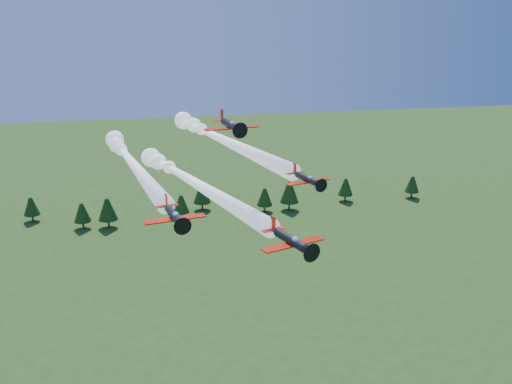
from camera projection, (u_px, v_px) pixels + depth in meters
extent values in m
cylinder|color=black|center=(291.00, 240.00, 69.53)|extent=(3.01, 6.12, 1.13)
cone|color=black|center=(307.00, 250.00, 66.61)|extent=(1.39, 1.32, 1.13)
cone|color=black|center=(311.00, 252.00, 66.06)|extent=(0.63, 0.64, 0.50)
cylinder|color=black|center=(312.00, 253.00, 65.90)|extent=(2.26, 0.80, 2.37)
cube|color=red|center=(293.00, 244.00, 69.27)|extent=(8.39, 4.10, 0.14)
cube|color=red|center=(273.00, 229.00, 72.81)|extent=(3.40, 1.95, 0.08)
cube|color=red|center=(273.00, 223.00, 72.63)|extent=(0.44, 1.05, 1.63)
ellipsoid|color=#85B2CE|center=(295.00, 240.00, 68.56)|extent=(1.20, 1.54, 0.70)
sphere|color=white|center=(170.00, 168.00, 101.58)|extent=(2.30, 2.30, 2.30)
sphere|color=white|center=(160.00, 162.00, 105.59)|extent=(3.00, 3.00, 3.00)
sphere|color=white|center=(151.00, 156.00, 109.60)|extent=(3.70, 3.70, 3.70)
cylinder|color=black|center=(174.00, 215.00, 73.85)|extent=(2.17, 6.00, 1.09)
cone|color=black|center=(181.00, 224.00, 70.82)|extent=(1.26, 1.17, 1.09)
cone|color=black|center=(182.00, 226.00, 70.24)|extent=(0.56, 0.57, 0.48)
cylinder|color=black|center=(183.00, 226.00, 70.08)|extent=(2.26, 0.47, 2.29)
cube|color=red|center=(175.00, 219.00, 73.58)|extent=(8.22, 2.95, 0.13)
cube|color=red|center=(167.00, 206.00, 77.26)|extent=(3.29, 1.50, 0.08)
cube|color=red|center=(166.00, 199.00, 77.09)|extent=(0.29, 1.04, 1.58)
ellipsoid|color=#85B2CE|center=(176.00, 215.00, 72.85)|extent=(1.02, 1.43, 0.68)
sphere|color=white|center=(122.00, 150.00, 108.18)|extent=(2.30, 2.30, 2.30)
sphere|color=white|center=(118.00, 145.00, 112.49)|extent=(3.00, 3.00, 3.00)
sphere|color=white|center=(114.00, 140.00, 116.81)|extent=(3.70, 3.70, 3.70)
cylinder|color=black|center=(307.00, 179.00, 79.50)|extent=(2.23, 5.01, 0.92)
cone|color=black|center=(318.00, 184.00, 77.06)|extent=(1.11, 1.04, 0.92)
cone|color=black|center=(321.00, 185.00, 76.60)|extent=(0.50, 0.51, 0.40)
cylinder|color=black|center=(321.00, 185.00, 76.46)|extent=(1.86, 0.56, 1.92)
cube|color=red|center=(308.00, 181.00, 79.28)|extent=(6.86, 3.04, 0.11)
cube|color=red|center=(295.00, 173.00, 82.24)|extent=(2.77, 1.47, 0.06)
cube|color=red|center=(295.00, 168.00, 82.09)|extent=(0.32, 0.86, 1.33)
ellipsoid|color=#85B2CE|center=(310.00, 178.00, 78.69)|extent=(0.94, 1.24, 0.57)
sphere|color=white|center=(201.00, 130.00, 112.22)|extent=(2.30, 2.30, 2.30)
sphere|color=white|center=(192.00, 125.00, 116.41)|extent=(3.00, 3.00, 3.00)
sphere|color=white|center=(184.00, 121.00, 120.60)|extent=(3.70, 3.70, 3.70)
cylinder|color=black|center=(230.00, 125.00, 79.08)|extent=(1.94, 5.71, 1.04)
cone|color=black|center=(238.00, 129.00, 76.17)|extent=(1.18, 1.09, 1.04)
cone|color=black|center=(240.00, 130.00, 75.61)|extent=(0.53, 0.54, 0.46)
cylinder|color=black|center=(240.00, 131.00, 75.45)|extent=(2.16, 0.40, 2.18)
cube|color=red|center=(231.00, 128.00, 78.81)|extent=(7.82, 2.64, 0.12)
cube|color=red|center=(222.00, 120.00, 82.34)|extent=(3.12, 1.36, 0.07)
cube|color=red|center=(222.00, 114.00, 82.18)|extent=(0.25, 0.99, 1.51)
ellipsoid|color=#85B2CE|center=(232.00, 123.00, 78.12)|extent=(0.94, 1.35, 0.65)
cylinder|color=#382314|center=(83.00, 225.00, 182.01)|extent=(0.60, 0.60, 2.35)
cone|color=black|center=(82.00, 212.00, 180.73)|extent=(5.38, 5.38, 6.06)
cylinder|color=#382314|center=(289.00, 206.00, 198.88)|extent=(0.60, 0.60, 2.86)
cone|color=black|center=(289.00, 192.00, 197.33)|extent=(6.54, 6.54, 7.35)
cylinder|color=#382314|center=(345.00, 198.00, 208.08)|extent=(0.60, 0.60, 2.36)
cone|color=black|center=(346.00, 187.00, 206.79)|extent=(5.40, 5.40, 6.08)
cylinder|color=#382314|center=(109.00, 223.00, 182.75)|extent=(0.60, 0.60, 2.71)
cone|color=black|center=(108.00, 209.00, 181.28)|extent=(6.20, 6.20, 6.97)
cylinder|color=#382314|center=(202.00, 206.00, 198.99)|extent=(0.60, 0.60, 2.65)
cone|color=black|center=(202.00, 193.00, 197.55)|extent=(6.06, 6.06, 6.81)
cylinder|color=#382314|center=(265.00, 208.00, 197.10)|extent=(0.60, 0.60, 2.36)
cone|color=black|center=(265.00, 197.00, 195.82)|extent=(5.39, 5.39, 6.07)
cylinder|color=#382314|center=(182.00, 216.00, 190.28)|extent=(0.60, 0.60, 2.31)
cone|color=black|center=(181.00, 204.00, 189.02)|extent=(5.28, 5.28, 5.94)
cylinder|color=#382314|center=(411.00, 195.00, 211.78)|extent=(0.60, 0.60, 2.32)
cone|color=black|center=(412.00, 184.00, 210.52)|extent=(5.30, 5.30, 5.96)
cylinder|color=#382314|center=(33.00, 218.00, 188.14)|extent=(0.60, 0.60, 2.30)
cone|color=black|center=(31.00, 206.00, 186.89)|extent=(5.25, 5.25, 5.90)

